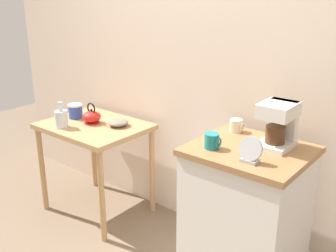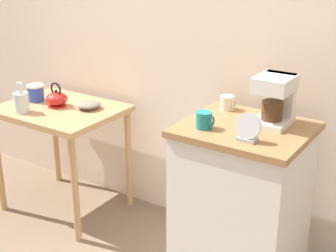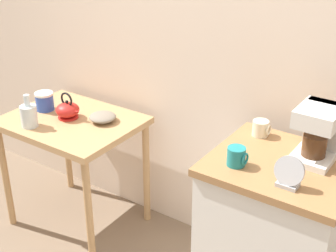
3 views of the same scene
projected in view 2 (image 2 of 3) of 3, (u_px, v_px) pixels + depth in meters
ground_plane at (148, 236)px, 3.25m from camera, size 8.00×8.00×0.00m
back_wall at (197, 13)px, 3.02m from camera, size 4.40×0.10×2.80m
wooden_table at (61, 122)px, 3.37m from camera, size 0.80×0.63×0.76m
kitchen_counter at (241, 204)px, 2.72m from camera, size 0.65×0.59×0.92m
bowl_stoneware at (88, 104)px, 3.30m from camera, size 0.16×0.16×0.05m
teakettle at (56, 99)px, 3.33m from camera, size 0.18×0.14×0.17m
glass_carafe_vase at (21, 102)px, 3.21m from camera, size 0.10×0.10×0.20m
canister_enamel at (36, 93)px, 3.44m from camera, size 0.12×0.12×0.12m
coffee_maker at (275, 97)px, 2.56m from camera, size 0.18×0.22×0.26m
mug_dark_teal at (204, 120)px, 2.52m from camera, size 0.09×0.08×0.09m
mug_small_cream at (228, 103)px, 2.80m from camera, size 0.09×0.08×0.08m
table_clock at (248, 129)px, 2.36m from camera, size 0.13×0.06×0.14m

